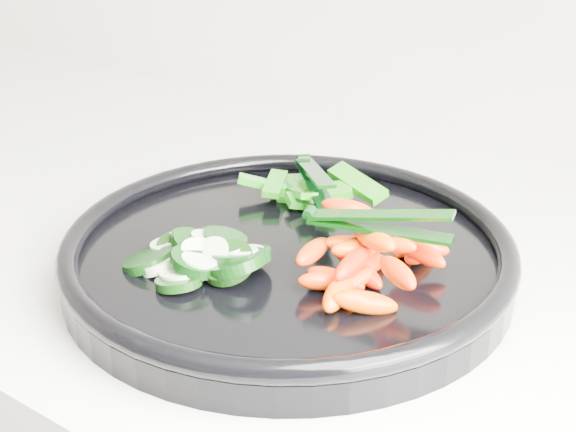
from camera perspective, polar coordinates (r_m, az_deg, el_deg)
The scene contains 6 objects.
veggie_tray at distance 0.67m, azimuth 0.00°, elevation -2.69°, with size 0.40×0.40×0.04m.
cucumber_pile at distance 0.64m, azimuth -6.17°, elevation -2.69°, with size 0.13×0.12×0.04m.
carrot_pile at distance 0.61m, azimuth 5.74°, elevation -3.12°, with size 0.13×0.14×0.06m.
pepper_pile at distance 0.75m, azimuth 1.49°, elevation 1.72°, with size 0.13×0.09×0.03m.
tong_carrot at distance 0.60m, azimuth 6.17°, elevation -0.39°, with size 0.11×0.04×0.02m.
tong_pepper at distance 0.74m, azimuth 1.85°, elevation 2.80°, with size 0.09×0.09×0.02m.
Camera 1 is at (0.79, 1.15, 1.26)m, focal length 50.00 mm.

